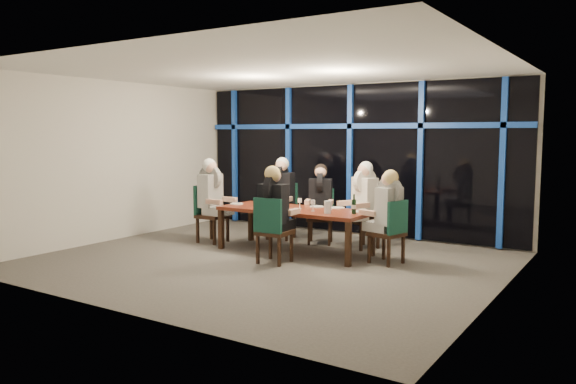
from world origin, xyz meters
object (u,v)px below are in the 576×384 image
chair_far_mid (321,213)px  diner_far_mid (320,192)px  chair_far_left (283,207)px  chair_far_right (367,215)px  chair_end_right (391,229)px  chair_end_left (209,210)px  chair_near_mid (272,227)px  water_pitcher (328,207)px  diner_end_left (212,188)px  diner_end_right (387,203)px  wine_bottle (354,206)px  diner_near_mid (274,200)px  dining_table (294,213)px  diner_far_right (363,192)px  diner_far_left (281,186)px

chair_far_mid → diner_far_mid: (0.03, -0.08, 0.39)m
chair_far_left → chair_far_right: 1.75m
chair_far_left → chair_end_right: bearing=-30.0°
chair_end_left → chair_near_mid: size_ratio=1.02×
chair_far_left → water_pitcher: 2.05m
diner_end_left → diner_end_right: diner_end_left is taller
chair_far_mid → wine_bottle: bearing=-64.1°
wine_bottle → water_pitcher: size_ratio=1.55×
chair_end_left → diner_near_mid: (2.00, -0.76, 0.40)m
chair_far_left → diner_end_left: (-0.86, -1.07, 0.42)m
chair_end_left → chair_far_mid: bearing=-60.8°
chair_near_mid → diner_end_right: bearing=-149.6°
dining_table → diner_near_mid: diner_near_mid is taller
dining_table → chair_end_right: chair_end_right is taller
chair_near_mid → diner_far_right: bearing=-113.0°
chair_far_left → diner_near_mid: size_ratio=1.05×
diner_far_left → diner_end_right: 2.65m
chair_near_mid → wine_bottle: 1.35m
chair_far_mid → wine_bottle: 1.57m
chair_far_left → diner_end_right: (2.53, -0.92, 0.36)m
chair_end_left → diner_near_mid: diner_near_mid is taller
chair_end_right → chair_far_right: bearing=-124.3°
chair_far_right → diner_far_mid: diner_far_mid is taller
dining_table → diner_far_right: (0.82, 0.96, 0.31)m
chair_far_mid → diner_far_left: diner_far_left is taller
chair_far_left → diner_end_left: bearing=-138.9°
chair_end_left → chair_near_mid: chair_end_left is taller
diner_far_mid → diner_end_right: bearing=-49.8°
chair_far_left → wine_bottle: same height
chair_far_right → wine_bottle: wine_bottle is taller
diner_far_left → diner_end_left: diner_far_left is taller
diner_far_left → wine_bottle: size_ratio=3.29×
diner_end_right → diner_far_left: bearing=-94.1°
chair_far_right → water_pitcher: (-0.11, -1.24, 0.27)m
diner_far_right → chair_end_left: bearing=-134.5°
chair_near_mid → diner_far_right: 2.03m
chair_far_mid → chair_end_right: (1.76, -0.92, 0.00)m
diner_near_mid → chair_far_left: bearing=-64.0°
diner_far_left → diner_far_right: size_ratio=1.02×
diner_end_left → diner_end_right: bearing=-88.6°
chair_end_right → chair_end_left: bearing=-73.6°
chair_far_mid → diner_far_left: bearing=161.3°
chair_far_left → diner_far_mid: size_ratio=1.10×
diner_far_right → chair_far_left: bearing=-157.2°
diner_near_mid → dining_table: bearing=-82.9°
diner_far_right → diner_end_left: diner_end_left is taller
chair_far_mid → chair_end_right: size_ratio=1.00×
chair_far_left → diner_far_left: bearing=-90.0°
chair_far_mid → chair_far_right: size_ratio=0.96×
diner_near_mid → water_pitcher: (0.60, 0.63, -0.14)m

